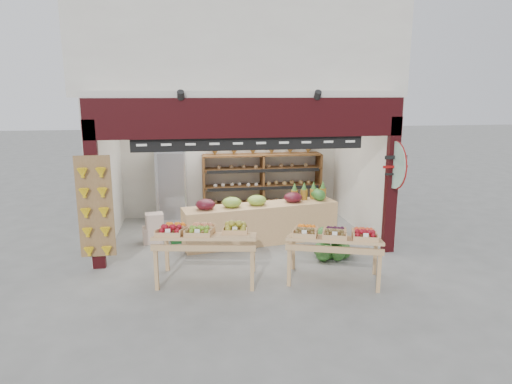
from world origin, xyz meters
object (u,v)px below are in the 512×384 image
at_px(cardboard_stack, 165,231).
at_px(watermelon_pile, 331,247).
at_px(refrigerator, 172,184).
at_px(display_table_left, 200,233).
at_px(display_table_right, 335,236).
at_px(mid_counter, 261,222).
at_px(back_shelving, 262,170).

distance_m(cardboard_stack, watermelon_pile, 3.51).
bearing_deg(refrigerator, watermelon_pile, -42.09).
xyz_separation_m(cardboard_stack, watermelon_pile, (3.20, -1.45, -0.04)).
relative_size(display_table_left, display_table_right, 1.03).
bearing_deg(display_table_right, refrigerator, 123.84).
height_order(refrigerator, cardboard_stack, refrigerator).
bearing_deg(watermelon_pile, refrigerator, 135.29).
relative_size(cardboard_stack, watermelon_pile, 1.30).
xyz_separation_m(refrigerator, display_table_right, (2.74, -4.08, -0.14)).
height_order(cardboard_stack, mid_counter, mid_counter).
distance_m(cardboard_stack, display_table_left, 2.33).
relative_size(back_shelving, refrigerator, 1.64).
distance_m(display_table_left, display_table_right, 2.23).
height_order(cardboard_stack, watermelon_pile, cardboard_stack).
height_order(back_shelving, watermelon_pile, back_shelving).
xyz_separation_m(mid_counter, display_table_right, (0.88, -2.13, 0.33)).
xyz_separation_m(back_shelving, cardboard_stack, (-2.38, -1.68, -0.95)).
bearing_deg(watermelon_pile, back_shelving, 104.55).
xyz_separation_m(refrigerator, cardboard_stack, (-0.14, -1.57, -0.68)).
xyz_separation_m(back_shelving, display_table_left, (-1.70, -3.83, -0.37)).
distance_m(refrigerator, display_table_left, 3.76).
xyz_separation_m(display_table_right, watermelon_pile, (0.32, 1.06, -0.58)).
bearing_deg(mid_counter, refrigerator, 133.54).
height_order(cardboard_stack, display_table_right, display_table_right).
relative_size(back_shelving, display_table_left, 1.68).
bearing_deg(display_table_left, back_shelving, 66.06).
distance_m(refrigerator, display_table_right, 4.92).
height_order(back_shelving, refrigerator, back_shelving).
xyz_separation_m(refrigerator, mid_counter, (1.85, -1.95, -0.46)).
distance_m(back_shelving, mid_counter, 2.22).
bearing_deg(mid_counter, display_table_left, -126.63).
bearing_deg(watermelon_pile, mid_counter, 138.21).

